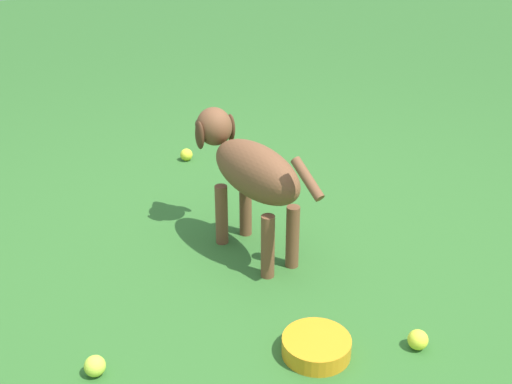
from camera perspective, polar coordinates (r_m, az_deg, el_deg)
name	(u,v)px	position (r m, az deg, el deg)	size (l,w,h in m)	color
ground	(259,272)	(2.45, 0.28, -7.26)	(14.00, 14.00, 0.00)	#2D6026
dog	(249,169)	(2.43, -0.65, 2.06)	(0.32, 0.77, 0.54)	brown
tennis_ball_0	(418,340)	(2.14, 14.40, -12.78)	(0.07, 0.07, 0.07)	yellow
tennis_ball_1	(186,155)	(3.42, -6.30, 3.37)	(0.07, 0.07, 0.07)	gold
tennis_ball_2	(95,366)	(2.04, -14.33, -14.96)	(0.07, 0.07, 0.07)	#C0DE3D
water_bowl	(317,346)	(2.06, 5.57, -13.67)	(0.22, 0.22, 0.06)	orange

